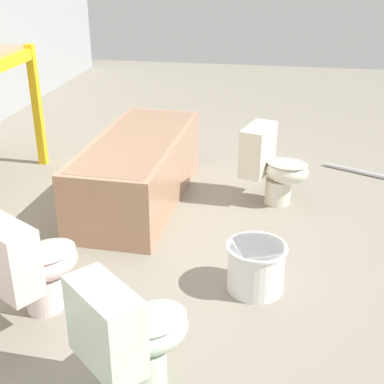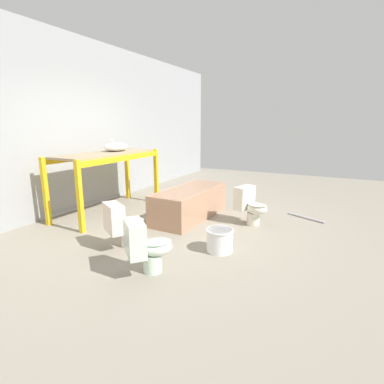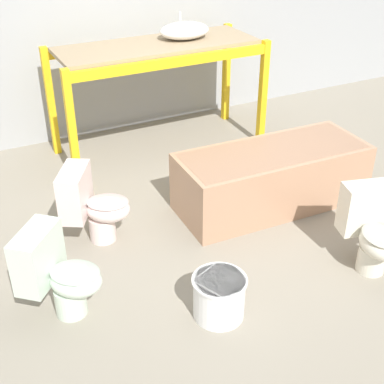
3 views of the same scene
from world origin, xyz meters
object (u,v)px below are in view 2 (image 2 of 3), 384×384
at_px(sink_basin, 116,147).
at_px(bucket_white, 220,240).
at_px(toilet_near, 123,224).
at_px(toilet_far, 146,245).
at_px(toilet_extra, 250,205).
at_px(bathtub_main, 190,201).

bearing_deg(sink_basin, bucket_white, -111.62).
xyz_separation_m(toilet_near, toilet_far, (-0.45, -0.70, 0.00)).
distance_m(toilet_extra, bucket_white, 1.26).
bearing_deg(toilet_far, bathtub_main, -34.71).
bearing_deg(toilet_extra, bathtub_main, 114.58).
xyz_separation_m(bathtub_main, toilet_far, (-2.00, -0.51, 0.02)).
bearing_deg(toilet_near, toilet_extra, -95.46).
height_order(bathtub_main, bucket_white, bathtub_main).
height_order(sink_basin, bathtub_main, sink_basin).
relative_size(toilet_near, toilet_extra, 1.00).
bearing_deg(toilet_far, toilet_near, 8.10).
relative_size(toilet_near, bucket_white, 1.71).
xyz_separation_m(bathtub_main, toilet_extra, (0.15, -1.04, 0.02)).
xyz_separation_m(bathtub_main, bucket_white, (-1.09, -1.01, -0.14)).
bearing_deg(toilet_extra, sink_basin, 111.42).
distance_m(toilet_near, bucket_white, 1.30).
distance_m(sink_basin, toilet_extra, 2.72).
bearing_deg(bathtub_main, toilet_extra, -79.72).
distance_m(bathtub_main, toilet_extra, 1.05).
bearing_deg(bucket_white, toilet_near, 110.90).
relative_size(bathtub_main, toilet_extra, 2.70).
bearing_deg(bathtub_main, toilet_near, 174.88).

